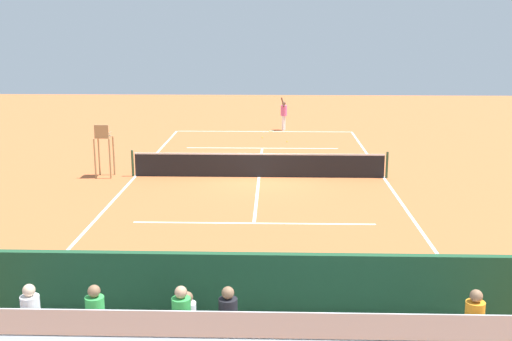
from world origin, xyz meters
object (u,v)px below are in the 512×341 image
object	(u,v)px
courtside_bench	(356,311)
umpire_chair	(103,145)
tennis_net	(259,165)
tennis_ball_near	(287,142)
tennis_ball_far	(262,137)
tennis_player	(284,113)
equipment_bag	(276,331)
tennis_racket	(271,131)

from	to	relation	value
courtside_bench	umpire_chair	bearing A→B (deg)	-57.29
tennis_net	tennis_ball_near	size ratio (longest dim) A/B	156.06
tennis_ball_far	tennis_ball_near	bearing A→B (deg)	138.09
tennis_player	equipment_bag	bearing A→B (deg)	88.96
equipment_bag	umpire_chair	bearing A→B (deg)	-62.54
umpire_chair	tennis_ball_far	distance (m)	11.01
equipment_bag	tennis_ball_near	bearing A→B (deg)	-91.57
umpire_chair	courtside_bench	distance (m)	15.61
equipment_bag	tennis_player	bearing A→B (deg)	-91.04
tennis_racket	umpire_chair	bearing A→B (deg)	59.58
tennis_player	tennis_ball_near	size ratio (longest dim) A/B	29.18
tennis_racket	tennis_ball_far	distance (m)	2.29
tennis_player	tennis_ball_far	size ratio (longest dim) A/B	29.18
equipment_bag	tennis_ball_far	xyz separation A→B (m)	(0.74, -22.28, -0.15)
courtside_bench	tennis_racket	xyz separation A→B (m)	(1.80, -24.39, -0.54)
tennis_net	tennis_ball_far	xyz separation A→B (m)	(0.06, -8.88, -0.47)
courtside_bench	tennis_ball_far	distance (m)	22.28
umpire_chair	equipment_bag	distance (m)	14.97
courtside_bench	tennis_ball_far	bearing A→B (deg)	-84.13
tennis_racket	tennis_ball_far	size ratio (longest dim) A/B	8.88
tennis_ball_far	umpire_chair	bearing A→B (deg)	55.80
courtside_bench	tennis_racket	size ratio (longest dim) A/B	3.07
tennis_player	tennis_racket	xyz separation A→B (m)	(0.71, 0.37, -1.00)
tennis_ball_near	tennis_player	bearing A→B (deg)	-88.06
tennis_ball_near	tennis_ball_far	bearing A→B (deg)	-41.91
tennis_net	equipment_bag	distance (m)	13.42
tennis_net	umpire_chair	distance (m)	6.25
tennis_net	tennis_player	xyz separation A→B (m)	(-1.13, -11.49, 0.51)
equipment_bag	tennis_ball_far	size ratio (longest dim) A/B	13.64
tennis_ball_far	courtside_bench	bearing A→B (deg)	95.87
tennis_net	courtside_bench	bearing A→B (deg)	99.51
tennis_racket	tennis_ball_near	world-z (taller)	tennis_ball_near
umpire_chair	courtside_bench	xyz separation A→B (m)	(-8.42, 13.12, -0.76)
courtside_bench	tennis_ball_near	distance (m)	21.00
tennis_net	tennis_ball_far	world-z (taller)	tennis_net
tennis_net	tennis_player	distance (m)	11.56
equipment_bag	tennis_ball_far	world-z (taller)	equipment_bag
umpire_chair	tennis_ball_far	bearing A→B (deg)	-124.20
tennis_racket	tennis_net	bearing A→B (deg)	87.83
tennis_player	tennis_ball_near	bearing A→B (deg)	91.94
umpire_chair	tennis_player	world-z (taller)	umpire_chair
tennis_player	courtside_bench	bearing A→B (deg)	92.52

